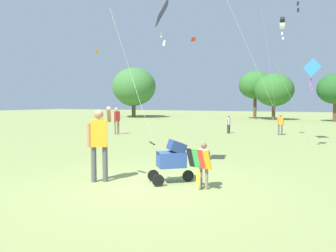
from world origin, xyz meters
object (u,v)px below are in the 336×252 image
person_sitting_far (280,123)px  kite_adult_black (161,16)px  child_with_butterfly_kite (203,161)px  person_adult_flyer (99,138)px  stroller (172,157)px  person_couple_left (229,123)px  kite_orange_delta (311,70)px  person_red_shirt (117,119)px  kite_blue_high (282,24)px

person_sitting_far → kite_adult_black: bearing=-98.2°
child_with_butterfly_kite → person_adult_flyer: size_ratio=0.57×
stroller → person_couple_left: bearing=98.9°
kite_orange_delta → person_couple_left: 5.83m
person_red_shirt → person_couple_left: bearing=30.1°
person_red_shirt → person_adult_flyer: bearing=-57.8°
kite_orange_delta → child_with_butterfly_kite: bearing=-99.8°
kite_adult_black → person_sitting_far: 12.51m
kite_adult_black → person_red_shirt: 11.30m
kite_blue_high → person_red_shirt: (-8.94, -1.68, -4.90)m
kite_orange_delta → person_sitting_far: kite_orange_delta is taller
person_adult_flyer → kite_adult_black: size_ratio=0.38×
kite_blue_high → kite_orange_delta: bearing=-23.6°
kite_orange_delta → person_couple_left: bearing=153.1°
child_with_butterfly_kite → kite_orange_delta: kite_orange_delta is taller
child_with_butterfly_kite → kite_adult_black: kite_adult_black is taller
stroller → kite_blue_high: size_ratio=0.17×
person_adult_flyer → person_red_shirt: 11.52m
person_couple_left → person_red_shirt: bearing=-149.9°
person_adult_flyer → person_red_shirt: size_ratio=1.15×
stroller → person_sitting_far: bearing=85.5°
kite_adult_black → stroller: bearing=-50.8°
stroller → person_couple_left: size_ratio=0.95×
child_with_butterfly_kite → person_red_shirt: size_ratio=0.65×
kite_blue_high → person_red_shirt: kite_blue_high is taller
person_red_shirt → kite_orange_delta: bearing=5.8°
kite_orange_delta → person_sitting_far: bearing=121.7°
stroller → kite_orange_delta: size_ratio=0.25×
kite_blue_high → stroller: bearing=-96.3°
person_red_shirt → kite_blue_high: bearing=10.6°
person_adult_flyer → stroller: size_ratio=1.75×
person_adult_flyer → person_couple_left: person_adult_flyer is taller
stroller → person_sitting_far: (1.00, 12.78, 0.11)m
kite_blue_high → person_adult_flyer: bearing=-103.8°
child_with_butterfly_kite → stroller: (-0.84, 0.22, -0.01)m
stroller → child_with_butterfly_kite: bearing=-14.9°
kite_blue_high → person_red_shirt: size_ratio=3.92×
kite_orange_delta → kite_adult_black: bearing=-109.8°
person_adult_flyer → kite_blue_high: size_ratio=0.29×
person_sitting_far → child_with_butterfly_kite: bearing=-90.7°
person_sitting_far → person_couple_left: person_sitting_far is taller
stroller → kite_adult_black: (-0.71, 0.87, 3.55)m
person_adult_flyer → stroller: 1.80m
stroller → kite_blue_high: 12.03m
stroller → kite_adult_black: bearing=129.2°
person_adult_flyer → kite_adult_black: 3.58m
person_red_shirt → kite_adult_black: bearing=-49.4°
person_adult_flyer → kite_adult_black: kite_adult_black is taller
person_adult_flyer → kite_orange_delta: bearing=68.5°
child_with_butterfly_kite → person_couple_left: (-2.78, 12.69, 0.03)m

